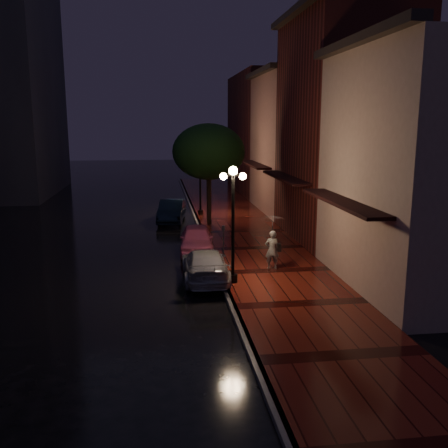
{
  "coord_description": "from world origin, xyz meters",
  "views": [
    {
      "loc": [
        -2.32,
        -22.58,
        5.98
      ],
      "look_at": [
        0.65,
        -0.29,
        1.4
      ],
      "focal_mm": 40.0,
      "sensor_mm": 36.0,
      "label": 1
    }
  ],
  "objects_px": {
    "street_tree": "(209,154)",
    "pink_car": "(197,239)",
    "silver_car": "(205,265)",
    "woman_with_umbrella": "(272,233)",
    "streetlamp_far": "(200,177)",
    "streetlamp_near": "(233,218)",
    "parking_meter": "(224,237)",
    "navy_car": "(172,211)"
  },
  "relations": [
    {
      "from": "street_tree",
      "to": "navy_car",
      "type": "height_order",
      "value": "street_tree"
    },
    {
      "from": "streetlamp_near",
      "to": "parking_meter",
      "type": "relative_size",
      "value": 3.25
    },
    {
      "from": "streetlamp_near",
      "to": "street_tree",
      "type": "bearing_deg",
      "value": 88.65
    },
    {
      "from": "streetlamp_near",
      "to": "woman_with_umbrella",
      "type": "relative_size",
      "value": 1.95
    },
    {
      "from": "streetlamp_near",
      "to": "silver_car",
      "type": "xyz_separation_m",
      "value": [
        -0.95,
        0.85,
        -1.99
      ]
    },
    {
      "from": "woman_with_umbrella",
      "to": "street_tree",
      "type": "bearing_deg",
      "value": -77.14
    },
    {
      "from": "streetlamp_far",
      "to": "street_tree",
      "type": "xyz_separation_m",
      "value": [
        0.26,
        -3.01,
        1.64
      ]
    },
    {
      "from": "streetlamp_far",
      "to": "navy_car",
      "type": "distance_m",
      "value": 3.02
    },
    {
      "from": "streetlamp_far",
      "to": "navy_car",
      "type": "relative_size",
      "value": 1.05
    },
    {
      "from": "silver_car",
      "to": "woman_with_umbrella",
      "type": "relative_size",
      "value": 1.89
    },
    {
      "from": "pink_car",
      "to": "silver_car",
      "type": "relative_size",
      "value": 0.89
    },
    {
      "from": "streetlamp_far",
      "to": "silver_car",
      "type": "distance_m",
      "value": 13.33
    },
    {
      "from": "woman_with_umbrella",
      "to": "parking_meter",
      "type": "distance_m",
      "value": 3.03
    },
    {
      "from": "streetlamp_far",
      "to": "parking_meter",
      "type": "bearing_deg",
      "value": -89.0
    },
    {
      "from": "navy_car",
      "to": "woman_with_umbrella",
      "type": "bearing_deg",
      "value": -63.96
    },
    {
      "from": "streetlamp_near",
      "to": "streetlamp_far",
      "type": "relative_size",
      "value": 1.0
    },
    {
      "from": "streetlamp_near",
      "to": "pink_car",
      "type": "relative_size",
      "value": 1.15
    },
    {
      "from": "pink_car",
      "to": "navy_car",
      "type": "distance_m",
      "value": 7.58
    },
    {
      "from": "streetlamp_far",
      "to": "navy_car",
      "type": "bearing_deg",
      "value": -143.96
    },
    {
      "from": "street_tree",
      "to": "pink_car",
      "type": "xyz_separation_m",
      "value": [
        -1.21,
        -5.89,
        -3.61
      ]
    },
    {
      "from": "parking_meter",
      "to": "silver_car",
      "type": "bearing_deg",
      "value": -88.95
    },
    {
      "from": "silver_car",
      "to": "woman_with_umbrella",
      "type": "xyz_separation_m",
      "value": [
        2.79,
        0.67,
        1.01
      ]
    },
    {
      "from": "streetlamp_far",
      "to": "silver_car",
      "type": "bearing_deg",
      "value": -94.13
    },
    {
      "from": "streetlamp_far",
      "to": "silver_car",
      "type": "height_order",
      "value": "streetlamp_far"
    },
    {
      "from": "streetlamp_far",
      "to": "pink_car",
      "type": "distance_m",
      "value": 9.16
    },
    {
      "from": "silver_car",
      "to": "parking_meter",
      "type": "bearing_deg",
      "value": -108.8
    },
    {
      "from": "streetlamp_far",
      "to": "street_tree",
      "type": "distance_m",
      "value": 3.44
    },
    {
      "from": "pink_car",
      "to": "woman_with_umbrella",
      "type": "height_order",
      "value": "woman_with_umbrella"
    },
    {
      "from": "streetlamp_far",
      "to": "street_tree",
      "type": "relative_size",
      "value": 0.74
    },
    {
      "from": "pink_car",
      "to": "streetlamp_far",
      "type": "bearing_deg",
      "value": 88.03
    },
    {
      "from": "streetlamp_far",
      "to": "pink_car",
      "type": "xyz_separation_m",
      "value": [
        -0.95,
        -8.89,
        -1.96
      ]
    },
    {
      "from": "pink_car",
      "to": "parking_meter",
      "type": "height_order",
      "value": "parking_meter"
    },
    {
      "from": "street_tree",
      "to": "silver_car",
      "type": "height_order",
      "value": "street_tree"
    },
    {
      "from": "streetlamp_near",
      "to": "streetlamp_far",
      "type": "bearing_deg",
      "value": 90.0
    },
    {
      "from": "street_tree",
      "to": "silver_car",
      "type": "distance_m",
      "value": 10.84
    },
    {
      "from": "streetlamp_far",
      "to": "pink_car",
      "type": "height_order",
      "value": "streetlamp_far"
    },
    {
      "from": "streetlamp_far",
      "to": "pink_car",
      "type": "relative_size",
      "value": 1.15
    },
    {
      "from": "parking_meter",
      "to": "woman_with_umbrella",
      "type": "bearing_deg",
      "value": -34.94
    },
    {
      "from": "parking_meter",
      "to": "streetlamp_near",
      "type": "bearing_deg",
      "value": -71.62
    },
    {
      "from": "navy_car",
      "to": "woman_with_umbrella",
      "type": "distance_m",
      "value": 11.75
    },
    {
      "from": "streetlamp_near",
      "to": "parking_meter",
      "type": "bearing_deg",
      "value": 87.48
    },
    {
      "from": "street_tree",
      "to": "woman_with_umbrella",
      "type": "relative_size",
      "value": 2.62
    }
  ]
}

